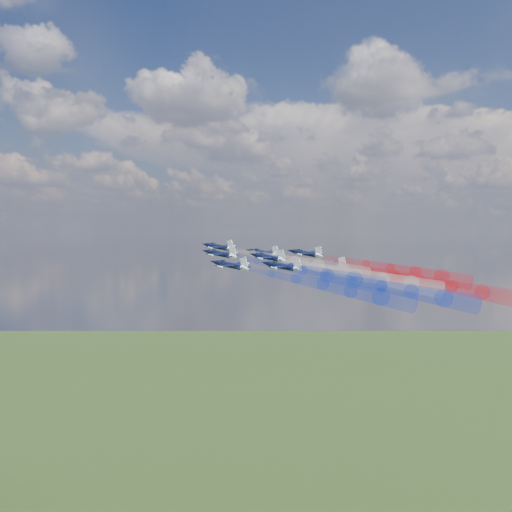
% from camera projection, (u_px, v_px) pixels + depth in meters
% --- Properties ---
extents(jet_lead, '(15.27, 13.32, 5.51)m').
position_uv_depth(jet_lead, '(219.00, 247.00, 175.40)').
color(jet_lead, black).
extents(trail_lead, '(42.74, 15.03, 9.76)m').
position_uv_depth(trail_lead, '(295.00, 261.00, 158.81)').
color(trail_lead, silver).
extents(jet_inner_left, '(15.27, 13.32, 5.51)m').
position_uv_depth(jet_inner_left, '(220.00, 254.00, 163.24)').
color(jet_inner_left, black).
extents(trail_inner_left, '(42.74, 15.03, 9.76)m').
position_uv_depth(trail_inner_left, '(303.00, 270.00, 146.65)').
color(trail_inner_left, '#1835CD').
extents(jet_inner_right, '(15.27, 13.32, 5.51)m').
position_uv_depth(jet_inner_right, '(263.00, 253.00, 175.49)').
color(jet_inner_right, black).
extents(trail_inner_right, '(42.74, 15.03, 9.76)m').
position_uv_depth(trail_inner_right, '(344.00, 268.00, 158.90)').
color(trail_inner_right, red).
extents(jet_outer_left, '(15.27, 13.32, 5.51)m').
position_uv_depth(jet_outer_left, '(230.00, 265.00, 149.17)').
color(jet_outer_left, black).
extents(trail_outer_left, '(42.74, 15.03, 9.76)m').
position_uv_depth(trail_outer_left, '(323.00, 285.00, 132.58)').
color(trail_outer_left, '#1835CD').
extents(jet_center_third, '(15.27, 13.32, 5.51)m').
position_uv_depth(jet_center_third, '(268.00, 257.00, 163.15)').
color(jet_center_third, black).
extents(trail_center_third, '(42.74, 15.03, 9.76)m').
position_uv_depth(trail_center_third, '(356.00, 274.00, 146.56)').
color(trail_center_third, silver).
extents(jet_outer_right, '(15.27, 13.32, 5.51)m').
position_uv_depth(jet_outer_right, '(306.00, 253.00, 176.97)').
color(jet_outer_right, black).
extents(trail_outer_right, '(42.74, 15.03, 9.76)m').
position_uv_depth(trail_outer_right, '(390.00, 268.00, 160.37)').
color(trail_outer_right, red).
extents(jet_rear_left, '(15.27, 13.32, 5.51)m').
position_uv_depth(jet_rear_left, '(282.00, 266.00, 149.63)').
color(jet_rear_left, black).
extents(trail_rear_left, '(42.74, 15.03, 9.76)m').
position_uv_depth(trail_rear_left, '(381.00, 286.00, 133.04)').
color(trail_rear_left, '#1835CD').
extents(jet_rear_right, '(15.27, 13.32, 5.51)m').
position_uv_depth(jet_rear_right, '(328.00, 264.00, 162.88)').
color(jet_rear_right, black).
extents(trail_rear_right, '(42.74, 15.03, 9.76)m').
position_uv_depth(trail_rear_right, '(423.00, 282.00, 146.29)').
color(trail_rear_right, red).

